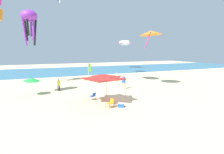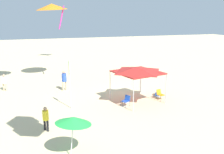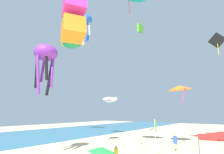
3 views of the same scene
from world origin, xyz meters
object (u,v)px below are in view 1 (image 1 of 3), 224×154
Objects in this scene: kite_delta_orange at (151,33)px; kite_octopus_purple at (29,18)px; cooler_box at (121,105)px; person_kite_handler at (117,77)px; banner_flag at (89,74)px; folding_chair_left_of_tent at (111,103)px; folding_chair_right_of_tent at (93,96)px; beach_umbrella at (32,80)px; kite_turtle_white at (125,43)px; person_beachcomber at (59,84)px; canopy_tent at (103,77)px; person_near_umbrella at (124,81)px.

kite_octopus_purple is (-15.97, 8.93, 2.40)m from kite_delta_orange.
kite_octopus_purple is (-7.09, 16.93, 10.06)m from cooler_box.
banner_flag is at bearing -16.57° from person_kite_handler.
folding_chair_left_of_tent is 3.40m from folding_chair_right_of_tent.
banner_flag is 0.70× the size of kite_octopus_purple.
kite_turtle_white reaches higher than beach_umbrella.
beach_umbrella is 6.87m from banner_flag.
person_beachcomber reaches higher than folding_chair_right_of_tent.
beach_umbrella is at bearing -71.89° from folding_chair_right_of_tent.
folding_chair_left_of_tent is 10.21m from person_beachcomber.
person_kite_handler reaches higher than folding_chair_right_of_tent.
person_beachcomber is at bearing -37.85° from person_kite_handler.
person_kite_handler is (6.77, 10.68, -1.72)m from canopy_tent.
person_near_umbrella is 1.22× the size of person_beachcomber.
folding_chair_left_of_tent is 0.51× the size of person_kite_handler.
kite_delta_orange is at bearing -2.86° from beach_umbrella.
kite_delta_orange is (9.51, 0.12, 5.61)m from banner_flag.
kite_delta_orange is at bearing -113.89° from person_near_umbrella.
kite_turtle_white reaches higher than folding_chair_left_of_tent.
canopy_tent is at bearing -44.32° from beach_umbrella.
person_beachcomber is at bearing 113.45° from canopy_tent.
person_beachcomber is at bearing 46.27° from person_near_umbrella.
kite_octopus_purple reaches higher than canopy_tent.
beach_umbrella is 25.94m from kite_turtle_white.
banner_flag reaches higher than folding_chair_right_of_tent.
person_kite_handler is 16.49m from kite_octopus_purple.
beach_umbrella is 11.66m from cooler_box.
kite_octopus_purple reaches higher than banner_flag.
beach_umbrella is at bearing 56.05° from person_near_umbrella.
kite_turtle_white reaches higher than canopy_tent.
kite_octopus_purple is at bearing -97.92° from folding_chair_right_of_tent.
canopy_tent reaches higher than person_kite_handler.
kite_octopus_purple reaches higher than folding_chair_right_of_tent.
folding_chair_right_of_tent is at bearing 164.81° from kite_delta_orange.
kite_delta_orange reaches higher than person_kite_handler.
kite_delta_orange is at bearing 0.75° from banner_flag.
banner_flag is 8.47m from person_kite_handler.
person_beachcomber is at bearing 133.47° from kite_delta_orange.
folding_chair_left_of_tent is at bearing 69.73° from folding_chair_right_of_tent.
beach_umbrella is at bearing -163.03° from kite_octopus_purple.
kite_delta_orange reaches higher than person_beachcomber.
beach_umbrella is 0.42× the size of kite_octopus_purple.
canopy_tent reaches higher than person_near_umbrella.
beach_umbrella is at bearing 172.13° from banner_flag.
cooler_box is 10.84m from person_beachcomber.
person_beachcomber is (-3.50, 2.11, -1.34)m from banner_flag.
beach_umbrella is 3.63m from person_beachcomber.
kite_delta_orange is at bearing 30.09° from canopy_tent.
folding_chair_right_of_tent is (-0.72, 1.27, -2.19)m from canopy_tent.
folding_chair_left_of_tent is 0.17× the size of kite_delta_orange.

